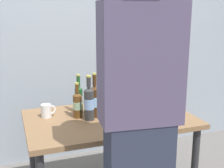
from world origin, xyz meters
TOP-DOWN VIEW (x-y plane):
  - desk at (0.00, 0.00)m, footprint 1.23×0.77m
  - laptop at (0.19, 0.02)m, footprint 0.33×0.28m
  - beer_bottle_brown at (-0.19, 0.16)m, footprint 0.06×0.06m
  - beer_bottle_green at (-0.10, 0.04)m, footprint 0.08×0.08m
  - beer_bottle_amber at (-0.22, 0.07)m, footprint 0.07×0.07m
  - beer_bottle_dark at (-0.16, -0.01)m, footprint 0.07×0.07m
  - person_figure at (-0.05, -0.64)m, footprint 0.44×0.32m
  - coffee_mug at (-0.44, 0.15)m, footprint 0.11×0.07m
  - back_wall at (0.00, 0.91)m, footprint 6.00×0.10m

SIDE VIEW (x-z plane):
  - desk at x=0.00m, z-range 0.27..0.97m
  - laptop at x=0.19m, z-range 0.65..0.85m
  - coffee_mug at x=-0.44m, z-range 0.70..0.80m
  - beer_bottle_amber at x=-0.22m, z-range 0.67..0.94m
  - beer_bottle_brown at x=-0.19m, z-range 0.67..0.97m
  - beer_bottle_green at x=-0.10m, z-range 0.66..0.99m
  - beer_bottle_dark at x=-0.16m, z-range 0.67..1.00m
  - person_figure at x=-0.05m, z-range 0.03..1.80m
  - back_wall at x=0.00m, z-range 0.00..2.60m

